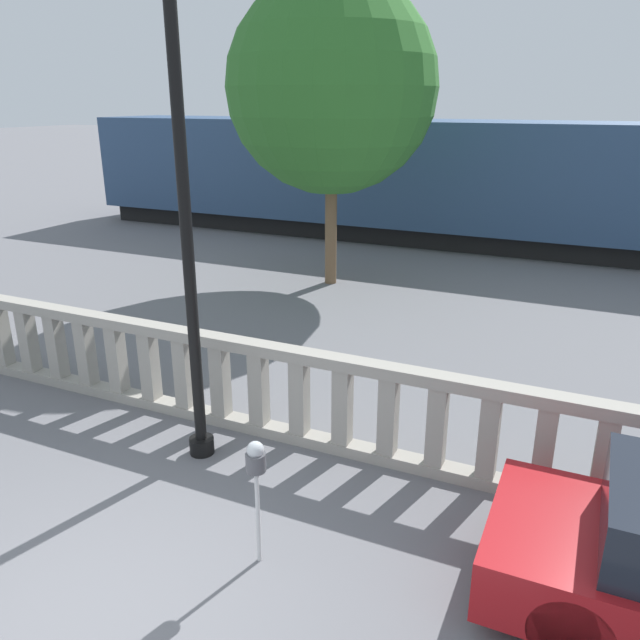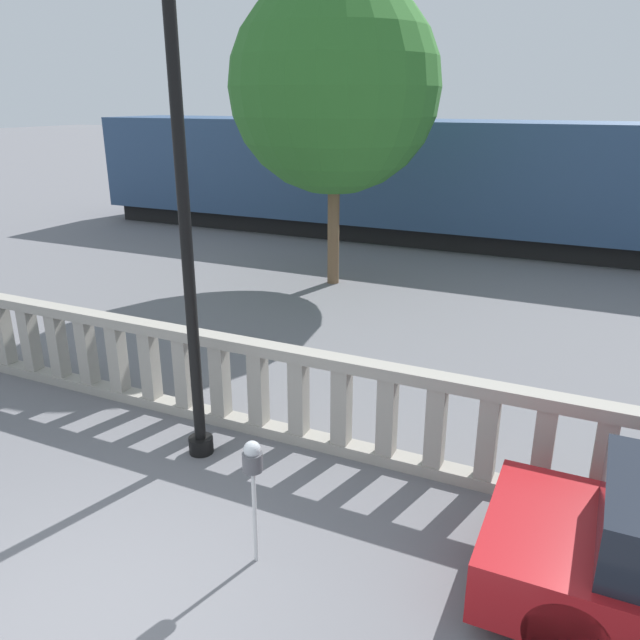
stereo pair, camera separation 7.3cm
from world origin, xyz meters
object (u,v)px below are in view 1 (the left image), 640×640
Objects in this scene: train_near at (556,186)px; parking_meter at (256,466)px; tree_left at (332,87)px; lamppost at (182,176)px.

parking_meter is at bearing -94.74° from train_near.
tree_left is at bearing -128.05° from train_near.
parking_meter is 9.86m from tree_left.
lamppost is 3.07m from parking_meter.
lamppost is at bearing -101.98° from train_near.
lamppost is 0.83× the size of tree_left.
train_near is at bearing 51.95° from tree_left.
train_near is (2.74, 12.92, -1.47)m from lamppost.
parking_meter is 0.04× the size of train_near.
lamppost is 13.29m from train_near.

